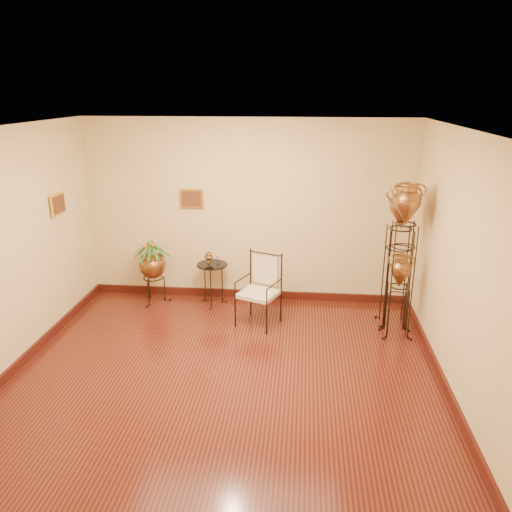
# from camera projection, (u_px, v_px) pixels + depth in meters

# --- Properties ---
(ground) EXTENTS (5.00, 5.00, 0.00)m
(ground) POSITION_uv_depth(u_px,v_px,m) (223.00, 383.00, 5.68)
(ground) COLOR #572114
(ground) RESTS_ON ground
(room_shell) EXTENTS (5.02, 5.02, 2.81)m
(room_shell) POSITION_uv_depth(u_px,v_px,m) (219.00, 237.00, 5.14)
(room_shell) COLOR beige
(room_shell) RESTS_ON ground
(amphora_tall) EXTENTS (0.51, 0.51, 2.10)m
(amphora_tall) POSITION_uv_depth(u_px,v_px,m) (402.00, 260.00, 6.48)
(amphora_tall) COLOR black
(amphora_tall) RESTS_ON ground
(amphora_mid) EXTENTS (0.51, 0.51, 2.01)m
(amphora_mid) POSITION_uv_depth(u_px,v_px,m) (398.00, 257.00, 6.76)
(amphora_mid) COLOR black
(amphora_mid) RESTS_ON ground
(amphora_short) EXTENTS (0.35, 0.35, 1.14)m
(amphora_short) POSITION_uv_depth(u_px,v_px,m) (398.00, 294.00, 6.67)
(amphora_short) COLOR black
(amphora_short) RESTS_ON ground
(planter_urn) EXTENTS (0.82, 0.82, 1.17)m
(planter_urn) POSITION_uv_depth(u_px,v_px,m) (152.00, 262.00, 7.64)
(planter_urn) COLOR black
(planter_urn) RESTS_ON ground
(armchair) EXTENTS (0.72, 0.70, 1.01)m
(armchair) POSITION_uv_depth(u_px,v_px,m) (258.00, 291.00, 6.94)
(armchair) COLOR black
(armchair) RESTS_ON ground
(side_table) EXTENTS (0.51, 0.51, 0.84)m
(side_table) POSITION_uv_depth(u_px,v_px,m) (213.00, 283.00, 7.65)
(side_table) COLOR black
(side_table) RESTS_ON ground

